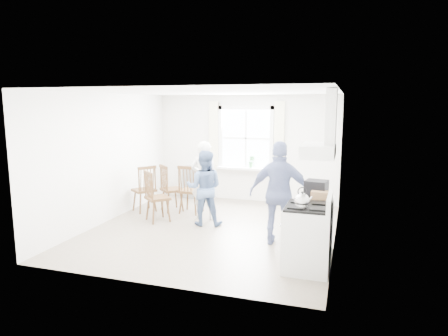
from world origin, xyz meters
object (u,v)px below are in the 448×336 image
person_left (205,180)px  person_right (280,193)px  gas_stove (307,237)px  person_mid (204,188)px  windsor_chair_b (152,191)px  windsor_chair_c (146,184)px  low_cabinet (316,226)px  windsor_chair_a (189,184)px  stereo_stack (316,190)px

person_left → person_right: person_right is taller
gas_stove → person_right: size_ratio=0.63×
person_mid → person_right: bearing=146.8°
windsor_chair_b → person_mid: person_mid is taller
windsor_chair_c → person_mid: bearing=-17.0°
windsor_chair_b → windsor_chair_c: (-0.47, 0.61, -0.00)m
low_cabinet → person_mid: bearing=158.3°
windsor_chair_c → person_left: 1.42m
person_left → windsor_chair_a: bearing=-24.7°
gas_stove → person_left: size_ratio=0.68×
stereo_stack → gas_stove: bearing=-94.3°
windsor_chair_a → person_left: 0.54m
stereo_stack → person_left: 2.71m
low_cabinet → windsor_chair_b: (-3.32, 0.76, 0.19)m
low_cabinet → windsor_chair_a: (-2.84, 1.52, 0.21)m
person_mid → stereo_stack: bearing=146.4°
stereo_stack → windsor_chair_a: 3.24m
gas_stove → low_cabinet: gas_stove is taller
low_cabinet → stereo_stack: size_ratio=2.39×
stereo_stack → windsor_chair_a: size_ratio=0.35×
windsor_chair_c → person_left: (1.41, -0.09, 0.18)m
windsor_chair_a → person_right: size_ratio=0.61×
windsor_chair_b → windsor_chair_c: 0.77m
gas_stove → person_mid: size_ratio=0.75×
person_left → windsor_chair_c: bearing=-0.3°
stereo_stack → person_right: bearing=156.4°
windsor_chair_b → person_right: size_ratio=0.59×
gas_stove → person_left: person_left is taller
low_cabinet → person_left: 2.73m
windsor_chair_a → windsor_chair_b: 0.90m
gas_stove → windsor_chair_c: (-3.72, 2.06, 0.16)m
windsor_chair_a → windsor_chair_b: size_ratio=1.02×
person_left → person_right: bearing=152.4°
windsor_chair_a → person_right: person_right is taller
gas_stove → windsor_chair_c: bearing=151.0°
gas_stove → stereo_stack: bearing=85.7°
windsor_chair_c → person_left: size_ratio=0.64×
gas_stove → person_left: 3.06m
gas_stove → windsor_chair_b: (-3.25, 1.46, 0.16)m
person_mid → person_right: person_right is taller
windsor_chair_c → person_mid: (1.55, -0.47, 0.10)m
low_cabinet → windsor_chair_a: 3.22m
low_cabinet → windsor_chair_b: 3.41m
low_cabinet → windsor_chair_a: size_ratio=0.83×
low_cabinet → person_right: bearing=159.8°
gas_stove → windsor_chair_a: 3.55m
windsor_chair_a → gas_stove: bearing=-38.7°
person_mid → low_cabinet: bearing=147.4°
person_mid → windsor_chair_c: bearing=-28.0°
person_left → person_right: (1.74, -1.04, 0.07)m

